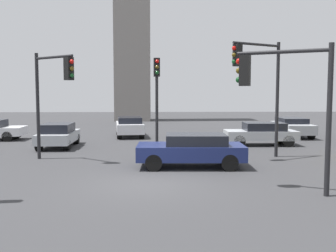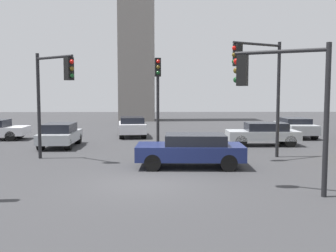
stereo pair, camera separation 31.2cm
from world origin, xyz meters
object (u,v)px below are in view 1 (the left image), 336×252
Objects in this scene: traffic_light_3 at (53,85)px; car_7 at (292,126)px; car_6 at (130,126)px; traffic_light_4 at (157,86)px; traffic_light_0 at (259,75)px; car_2 at (261,133)px; car_1 at (58,135)px; traffic_light_1 at (283,88)px; car_4 at (192,149)px.

car_7 is (14.54, 9.59, -2.78)m from traffic_light_3.
car_7 is at bearing -97.88° from car_6.
traffic_light_4 is 7.41m from car_6.
traffic_light_0 is 5.94m from car_2.
car_1 is (-5.73, 1.37, -2.79)m from traffic_light_4.
traffic_light_3 is at bearing -54.58° from car_7.
traffic_light_4 reaches higher than car_2.
traffic_light_0 is 1.32× the size of car_2.
car_1 is 0.86× the size of car_7.
car_2 is (2.40, 10.88, -2.57)m from traffic_light_1.
car_4 is (-3.34, -1.98, -3.21)m from traffic_light_0.
car_1 is at bearing 2.95° from car_2.
traffic_light_1 reaches higher than car_6.
traffic_light_0 reaches higher than car_7.
traffic_light_3 reaches higher than car_2.
car_2 is 9.54m from car_6.
car_7 is at bearing -84.41° from traffic_light_1.
car_6 is at bearing 111.54° from traffic_light_3.
traffic_light_0 is at bearing -151.19° from car_6.
traffic_light_3 is 5.78m from traffic_light_4.
traffic_light_4 is 1.19× the size of car_2.
traffic_light_0 is 1.18× the size of car_7.
car_1 is 0.96× the size of car_2.
traffic_light_0 is at bearing 73.13° from car_2.
traffic_light_3 is 6.98m from car_4.
traffic_light_0 is at bearing -113.27° from car_1.
car_7 is (11.73, -0.31, -0.02)m from car_6.
car_4 is (-4.86, -6.72, 0.02)m from car_2.
traffic_light_0 is at bearing 39.53° from traffic_light_3.
traffic_light_0 is at bearing -147.47° from car_4.
car_2 is at bearing -123.91° from car_4.
traffic_light_1 is 0.97× the size of car_7.
car_7 is at bearing 70.81° from traffic_light_3.
traffic_light_4 is at bearing -170.07° from car_6.
car_6 is 0.89× the size of car_7.
car_6 reaches higher than car_1.
traffic_light_1 is at bearing 78.43° from car_2.
car_4 is at bearing 10.32° from traffic_light_4.
car_2 is (11.06, 5.10, -2.79)m from traffic_light_3.
traffic_light_0 reaches higher than traffic_light_3.
car_4 reaches higher than car_1.
traffic_light_4 is 5.82m from car_4.
car_6 is (2.81, 9.90, -2.76)m from traffic_light_3.
traffic_light_4 is at bearing -40.11° from traffic_light_1.
car_6 is (-6.73, 9.55, -3.21)m from traffic_light_0.
car_7 is at bearing 116.56° from traffic_light_4.
traffic_light_4 is at bearing 16.84° from car_2.
car_7 is at bearing -73.39° from car_1.
car_2 is 0.93× the size of car_4.
car_2 is at bearing -35.79° from car_7.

